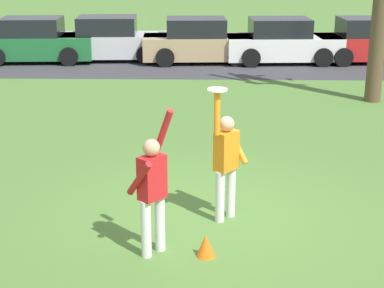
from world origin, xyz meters
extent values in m
plane|color=#4C7533|center=(0.00, 0.00, 0.00)|extent=(120.00, 120.00, 0.00)
cylinder|color=silver|center=(0.24, -0.04, 0.41)|extent=(0.14, 0.14, 0.82)
cylinder|color=silver|center=(0.06, -0.24, 0.41)|extent=(0.14, 0.14, 0.82)
cube|color=orange|center=(0.15, -0.14, 1.12)|extent=(0.40, 0.41, 0.60)
sphere|color=tan|center=(0.15, -0.14, 1.53)|extent=(0.23, 0.23, 0.23)
cylinder|color=orange|center=(0.30, 0.03, 1.17)|extent=(0.39, 0.38, 0.59)
cylinder|color=orange|center=(0.00, -0.31, 1.75)|extent=(0.09, 0.09, 0.66)
cylinder|color=silver|center=(-0.95, -1.37, 0.41)|extent=(0.14, 0.14, 0.82)
cylinder|color=silver|center=(-0.78, -1.17, 0.41)|extent=(0.14, 0.14, 0.82)
cube|color=red|center=(-0.87, -1.27, 1.12)|extent=(0.40, 0.41, 0.60)
sphere|color=tan|center=(-0.87, -1.27, 1.53)|extent=(0.23, 0.23, 0.23)
cylinder|color=red|center=(-1.02, -1.44, 1.17)|extent=(0.39, 0.38, 0.59)
cylinder|color=red|center=(-0.72, -1.10, 1.72)|extent=(0.29, 0.28, 0.65)
cylinder|color=white|center=(0.00, -0.31, 2.09)|extent=(0.29, 0.29, 0.02)
cube|color=#1E6633|center=(-6.35, 13.14, 0.55)|extent=(4.20, 2.04, 0.80)
cube|color=black|center=(-6.50, 13.13, 1.27)|extent=(2.19, 1.76, 0.64)
cylinder|color=black|center=(-5.13, 14.12, 0.33)|extent=(0.67, 0.26, 0.66)
cylinder|color=black|center=(-5.03, 12.30, 0.33)|extent=(0.67, 0.26, 0.66)
cylinder|color=black|center=(-7.67, 13.97, 0.33)|extent=(0.67, 0.26, 0.66)
cube|color=#BCBCC1|center=(-3.68, 13.55, 0.55)|extent=(4.20, 2.04, 0.80)
cube|color=black|center=(-3.83, 13.55, 1.27)|extent=(2.19, 1.76, 0.64)
cylinder|color=black|center=(-2.46, 14.54, 0.33)|extent=(0.67, 0.26, 0.66)
cylinder|color=black|center=(-2.36, 12.72, 0.33)|extent=(0.67, 0.26, 0.66)
cylinder|color=black|center=(-5.00, 14.39, 0.33)|extent=(0.67, 0.26, 0.66)
cylinder|color=black|center=(-4.89, 12.57, 0.33)|extent=(0.67, 0.26, 0.66)
cube|color=tan|center=(-0.40, 13.16, 0.55)|extent=(4.20, 2.04, 0.80)
cube|color=black|center=(-0.55, 13.16, 1.27)|extent=(2.19, 1.76, 0.64)
cylinder|color=black|center=(0.82, 14.15, 0.33)|extent=(0.67, 0.26, 0.66)
cylinder|color=black|center=(0.92, 12.33, 0.33)|extent=(0.67, 0.26, 0.66)
cylinder|color=black|center=(-1.72, 14.00, 0.33)|extent=(0.67, 0.26, 0.66)
cylinder|color=black|center=(-1.62, 12.18, 0.33)|extent=(0.67, 0.26, 0.66)
cube|color=white|center=(2.60, 13.18, 0.55)|extent=(4.20, 2.04, 0.80)
cube|color=black|center=(2.45, 13.17, 1.27)|extent=(2.19, 1.76, 0.64)
cylinder|color=black|center=(3.82, 14.16, 0.33)|extent=(0.67, 0.26, 0.66)
cylinder|color=black|center=(3.92, 12.34, 0.33)|extent=(0.67, 0.26, 0.66)
cylinder|color=black|center=(1.28, 14.01, 0.33)|extent=(0.67, 0.26, 0.66)
cylinder|color=black|center=(1.38, 12.19, 0.33)|extent=(0.67, 0.26, 0.66)
cube|color=red|center=(5.85, 13.38, 0.55)|extent=(4.20, 2.04, 0.80)
cube|color=black|center=(5.70, 13.38, 1.27)|extent=(2.19, 1.76, 0.64)
cylinder|color=black|center=(4.53, 14.22, 0.33)|extent=(0.67, 0.26, 0.66)
cylinder|color=black|center=(4.64, 12.40, 0.33)|extent=(0.67, 0.26, 0.66)
cube|color=#38383D|center=(1.16, 13.31, 0.00)|extent=(24.37, 6.40, 0.01)
cone|color=orange|center=(-0.15, -1.34, 0.16)|extent=(0.26, 0.26, 0.32)
camera|label=1|loc=(-0.15, -8.67, 4.03)|focal=56.27mm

